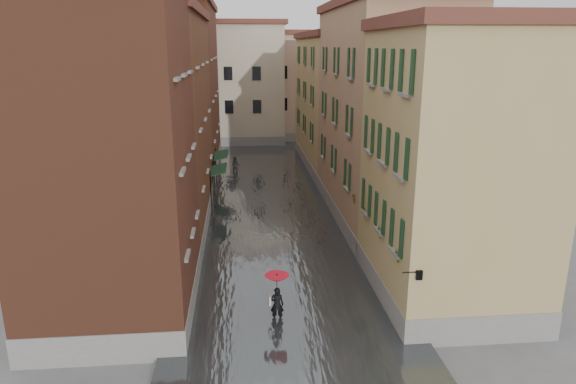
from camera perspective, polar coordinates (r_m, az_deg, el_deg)
name	(u,v)px	position (r m, az deg, el deg)	size (l,w,h in m)	color
ground	(283,282)	(24.84, -0.51, -9.96)	(120.00, 120.00, 0.00)	#5E5D60
floodwater	(268,201)	(36.91, -2.22, -0.98)	(10.00, 60.00, 0.20)	#43484A
building_left_near	(110,161)	(21.35, -19.18, 3.29)	(6.00, 8.00, 13.00)	brown
building_left_mid	(154,125)	(32.01, -14.64, 7.19)	(6.00, 14.00, 12.50)	brown
building_left_far	(181,91)	(46.70, -11.86, 10.92)	(6.00, 16.00, 14.00)	brown
building_right_near	(452,172)	(22.70, 17.81, 2.18)	(6.00, 8.00, 11.50)	tan
building_right_mid	(383,118)	(32.78, 10.50, 8.07)	(6.00, 14.00, 13.00)	#9D815F
building_right_far	(338,104)	(47.38, 5.55, 9.72)	(6.00, 16.00, 11.50)	tan
building_end_cream	(229,85)	(60.43, -6.54, 11.75)	(12.00, 9.00, 13.00)	beige
building_end_pink	(305,87)	(62.94, 1.89, 11.56)	(10.00, 9.00, 12.00)	tan
awning_near	(218,170)	(36.10, -7.78, 2.39)	(1.09, 3.07, 2.80)	#15301B
awning_far	(220,156)	(40.91, -7.52, 4.02)	(1.09, 3.32, 2.80)	#15301B
wall_lantern	(418,274)	(19.09, 14.27, -8.86)	(0.71, 0.22, 0.35)	black
window_planters	(369,207)	(24.60, 8.99, -1.62)	(0.59, 11.03, 0.84)	brown
pedestrian_main	(277,292)	(21.01, -1.25, -11.06)	(1.02, 1.02, 2.06)	black
pedestrian_far	(235,166)	(44.92, -5.86, 2.94)	(0.76, 0.60, 1.57)	black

